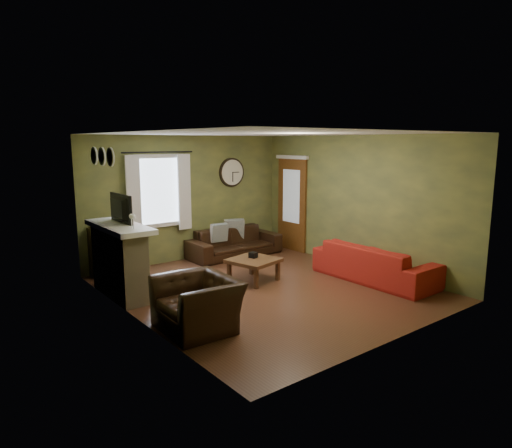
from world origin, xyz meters
TOP-DOWN VIEW (x-y plane):
  - floor at (0.00, 0.00)m, footprint 4.60×5.20m
  - ceiling at (0.00, 0.00)m, footprint 4.60×5.20m
  - wall_left at (-2.30, 0.00)m, footprint 0.00×5.20m
  - wall_right at (2.30, 0.00)m, footprint 0.00×5.20m
  - wall_back at (0.00, 2.60)m, footprint 4.60×0.00m
  - wall_front at (0.00, -2.60)m, footprint 4.60×0.00m
  - fireplace at (-2.10, 1.15)m, footprint 0.40×1.40m
  - firebox at (-1.91, 1.15)m, footprint 0.04×0.60m
  - mantel at (-2.07, 1.15)m, footprint 0.58×1.60m
  - tv at (-2.05, 1.30)m, footprint 0.08×0.60m
  - tv_screen at (-1.97, 1.30)m, footprint 0.02×0.62m
  - medallion_left at (-2.28, 0.80)m, footprint 0.28×0.28m
  - medallion_mid at (-2.28, 1.15)m, footprint 0.28×0.28m
  - medallion_right at (-2.28, 1.50)m, footprint 0.28×0.28m
  - window_pane at (-0.70, 2.58)m, footprint 1.00×0.02m
  - curtain_rod at (-0.70, 2.48)m, footprint 0.03×0.03m
  - curtain_left at (-1.25, 2.48)m, footprint 0.28×0.04m
  - curtain_right at (-0.15, 2.48)m, footprint 0.28×0.04m
  - wall_clock at (1.10, 2.55)m, footprint 0.64×0.06m
  - door at (2.27, 1.85)m, footprint 0.05×0.90m
  - bookshelf at (-1.75, 2.41)m, footprint 0.78×0.33m
  - book at (-1.72, 2.52)m, footprint 0.17×0.22m
  - sofa_brown at (0.88, 2.17)m, footprint 2.08×0.81m
  - pillow_left at (0.54, 2.25)m, footprint 0.40×0.15m
  - pillow_right at (1.02, 2.38)m, footprint 0.46×0.29m
  - sofa_red at (1.84, -0.84)m, footprint 0.88×2.26m
  - armchair at (-1.79, -0.77)m, footprint 0.97×1.10m
  - coffee_table at (0.09, 0.45)m, footprint 0.93×0.93m
  - tissue_box at (0.13, 0.53)m, footprint 0.16×0.16m
  - wine_glass_a at (-2.05, 0.63)m, footprint 0.08×0.08m
  - wine_glass_b at (-2.05, 0.69)m, footprint 0.08×0.08m

SIDE VIEW (x-z plane):
  - floor at x=0.00m, z-range 0.00..0.00m
  - coffee_table at x=0.09m, z-range 0.00..0.41m
  - firebox at x=-1.91m, z-range 0.02..0.57m
  - sofa_brown at x=0.88m, z-range 0.00..0.61m
  - sofa_red at x=1.84m, z-range 0.00..0.66m
  - armchair at x=-1.79m, z-range 0.00..0.69m
  - tissue_box at x=0.13m, z-range 0.35..0.45m
  - bookshelf at x=-1.75m, z-range 0.00..0.92m
  - fireplace at x=-2.10m, z-range 0.00..1.10m
  - pillow_left at x=0.54m, z-range 0.36..0.74m
  - pillow_right at x=1.02m, z-range 0.33..0.77m
  - book at x=-1.72m, z-range 0.95..0.97m
  - door at x=2.27m, z-range 0.00..2.10m
  - mantel at x=-2.07m, z-range 1.10..1.18m
  - wine_glass_a at x=-2.05m, z-range 1.18..1.40m
  - wine_glass_b at x=-2.05m, z-range 1.18..1.40m
  - wall_left at x=-2.30m, z-range 0.00..2.60m
  - wall_right at x=2.30m, z-range 0.00..2.60m
  - wall_back at x=0.00m, z-range 0.00..2.60m
  - wall_front at x=0.00m, z-range 0.00..2.60m
  - tv at x=-2.05m, z-range 1.18..1.53m
  - tv_screen at x=-1.97m, z-range 1.23..1.59m
  - curtain_left at x=-1.25m, z-range 0.67..2.23m
  - curtain_right at x=-0.15m, z-range 0.67..2.23m
  - window_pane at x=-0.70m, z-range 0.85..2.15m
  - wall_clock at x=1.10m, z-range 1.48..2.12m
  - medallion_left at x=-2.28m, z-range 2.24..2.26m
  - medallion_mid at x=-2.28m, z-range 2.24..2.26m
  - medallion_right at x=-2.28m, z-range 2.24..2.26m
  - curtain_rod at x=-0.70m, z-range 1.52..3.02m
  - ceiling at x=0.00m, z-range 2.60..2.60m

